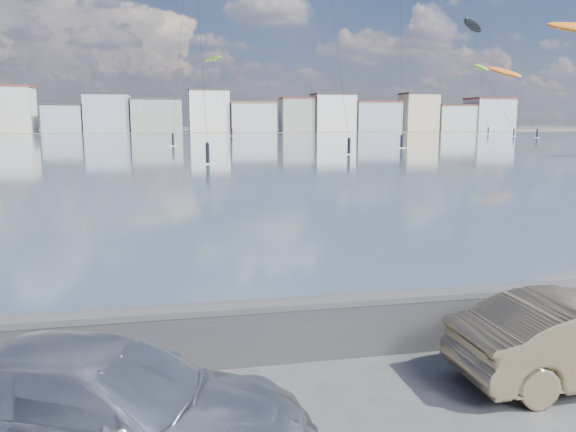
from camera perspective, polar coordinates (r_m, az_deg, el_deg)
name	(u,v)px	position (r m, az deg, el deg)	size (l,w,h in m)	color
bay_water	(180,144)	(97.50, -10.96, 7.22)	(500.00, 177.00, 0.00)	#3B535E
far_shore_strip	(176,131)	(205.96, -11.32, 8.43)	(500.00, 60.00, 0.00)	#4C473D
seawall	(244,330)	(9.30, -4.54, -11.43)	(400.00, 0.36, 1.08)	#28282B
far_buildings	(180,114)	(191.94, -10.96, 10.16)	(240.79, 13.26, 14.60)	white
car_silver	(103,408)	(7.04, -18.31, -18.03)	(2.00, 4.91, 1.42)	#B6B8BE
kitesurfer_5	(481,68)	(159.90, 19.01, 14.03)	(6.74, 17.38, 19.34)	#8CD826
kitesurfer_6	(473,27)	(177.50, 18.27, 17.81)	(9.98, 11.38, 33.03)	black
kitesurfer_9	(504,72)	(148.36, 21.13, 13.45)	(6.82, 15.43, 17.65)	orange
kitesurfer_13	(213,60)	(154.89, -7.65, 15.39)	(7.09, 17.16, 20.61)	#8CD826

